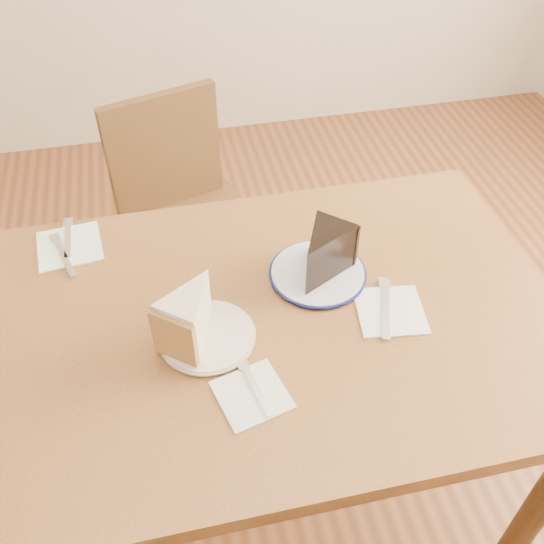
{
  "coord_description": "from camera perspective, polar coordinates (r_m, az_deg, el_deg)",
  "views": [
    {
      "loc": [
        -0.17,
        -0.8,
        1.67
      ],
      "look_at": [
        0.02,
        0.07,
        0.8
      ],
      "focal_mm": 40.0,
      "sensor_mm": 36.0,
      "label": 1
    }
  ],
  "objects": [
    {
      "name": "ground",
      "position": [
        1.86,
        -0.09,
        -19.68
      ],
      "size": [
        4.0,
        4.0,
        0.0
      ],
      "primitive_type": "plane",
      "color": "#442312",
      "rests_on": "ground"
    },
    {
      "name": "table",
      "position": [
        1.31,
        -0.12,
        -7.02
      ],
      "size": [
        1.2,
        0.8,
        0.75
      ],
      "color": "#4C2D14",
      "rests_on": "ground"
    },
    {
      "name": "chair_far",
      "position": [
        1.91,
        -7.88,
        4.58
      ],
      "size": [
        0.52,
        0.52,
        0.84
      ],
      "rotation": [
        0.0,
        0.0,
        3.45
      ],
      "color": "#34200F",
      "rests_on": "ground"
    },
    {
      "name": "plate_cream",
      "position": [
        1.2,
        -6.1,
        -6.05
      ],
      "size": [
        0.18,
        0.18,
        0.01
      ],
      "primitive_type": "cylinder",
      "color": "silver",
      "rests_on": "table"
    },
    {
      "name": "plate_navy",
      "position": [
        1.32,
        4.32,
        -0.13
      ],
      "size": [
        0.2,
        0.2,
        0.01
      ],
      "primitive_type": "cylinder",
      "color": "white",
      "rests_on": "table"
    },
    {
      "name": "carrot_cake",
      "position": [
        1.16,
        -7.39,
        -4.0
      ],
      "size": [
        0.15,
        0.15,
        0.11
      ],
      "primitive_type": null,
      "rotation": [
        0.0,
        0.0,
        -0.67
      ],
      "color": "beige",
      "rests_on": "plate_cream"
    },
    {
      "name": "chocolate_cake",
      "position": [
        1.27,
        4.65,
        1.26
      ],
      "size": [
        0.16,
        0.16,
        0.1
      ],
      "primitive_type": null,
      "rotation": [
        0.0,
        0.0,
        2.39
      ],
      "color": "black",
      "rests_on": "plate_navy"
    },
    {
      "name": "napkin_cream",
      "position": [
        1.11,
        -1.9,
        -11.48
      ],
      "size": [
        0.15,
        0.15,
        0.0
      ],
      "primitive_type": "cube",
      "rotation": [
        0.0,
        0.0,
        0.25
      ],
      "color": "white",
      "rests_on": "table"
    },
    {
      "name": "napkin_navy",
      "position": [
        1.26,
        11.07,
        -3.62
      ],
      "size": [
        0.15,
        0.15,
        0.0
      ],
      "primitive_type": "cube",
      "rotation": [
        0.0,
        0.0,
        -0.14
      ],
      "color": "white",
      "rests_on": "table"
    },
    {
      "name": "napkin_spare",
      "position": [
        1.46,
        -18.53,
        2.32
      ],
      "size": [
        0.15,
        0.15,
        0.0
      ],
      "primitive_type": "cube",
      "rotation": [
        0.0,
        0.0,
        0.1
      ],
      "color": "white",
      "rests_on": "table"
    },
    {
      "name": "fork_cream",
      "position": [
        1.12,
        -1.64,
        -10.68
      ],
      "size": [
        0.05,
        0.14,
        0.0
      ],
      "primitive_type": "cube",
      "rotation": [
        0.0,
        0.0,
        0.23
      ],
      "color": "silver",
      "rests_on": "napkin_cream"
    },
    {
      "name": "knife_navy",
      "position": [
        1.26,
        10.64,
        -3.33
      ],
      "size": [
        0.07,
        0.17,
        0.0
      ],
      "primitive_type": "cube",
      "rotation": [
        0.0,
        0.0,
        -0.34
      ],
      "color": "silver",
      "rests_on": "napkin_navy"
    },
    {
      "name": "fork_spare",
      "position": [
        1.48,
        -18.66,
        3.06
      ],
      "size": [
        0.01,
        0.14,
        0.0
      ],
      "primitive_type": "cube",
      "rotation": [
        0.0,
        0.0,
        0.01
      ],
      "color": "silver",
      "rests_on": "napkin_spare"
    },
    {
      "name": "knife_spare",
      "position": [
        1.43,
        -19.05,
        1.51
      ],
      "size": [
        0.06,
        0.16,
        0.0
      ],
      "primitive_type": "cube",
      "rotation": [
        0.0,
        0.0,
        0.3
      ],
      "color": "silver",
      "rests_on": "napkin_spare"
    }
  ]
}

